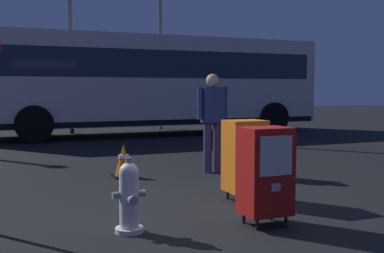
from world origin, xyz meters
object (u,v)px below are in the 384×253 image
(bus_near, at_px, (152,80))
(newspaper_box_secondary, at_px, (245,156))
(newspaper_box_primary, at_px, (265,171))
(pedestrian, at_px, (212,117))
(traffic_cone, at_px, (124,161))
(fire_hydrant, at_px, (129,197))

(bus_near, bearing_deg, newspaper_box_secondary, -100.99)
(newspaper_box_primary, relative_size, pedestrian, 0.61)
(bus_near, bearing_deg, newspaper_box_primary, -101.81)
(traffic_cone, height_order, bus_near, bus_near)
(pedestrian, relative_size, bus_near, 0.16)
(newspaper_box_primary, xyz_separation_m, bus_near, (2.04, 10.24, 1.14))
(pedestrian, distance_m, traffic_cone, 1.66)
(fire_hydrant, height_order, newspaper_box_primary, newspaper_box_primary)
(newspaper_box_secondary, distance_m, traffic_cone, 2.44)
(fire_hydrant, xyz_separation_m, newspaper_box_secondary, (1.72, 0.80, 0.22))
(pedestrian, xyz_separation_m, traffic_cone, (-1.50, 0.15, -0.69))
(newspaper_box_secondary, height_order, bus_near, bus_near)
(fire_hydrant, xyz_separation_m, bus_near, (3.41, 9.96, 1.36))
(pedestrian, bearing_deg, traffic_cone, 174.15)
(newspaper_box_primary, bearing_deg, fire_hydrant, 168.57)
(newspaper_box_secondary, bearing_deg, fire_hydrant, -155.15)
(newspaper_box_secondary, xyz_separation_m, traffic_cone, (-1.01, 2.20, -0.31))
(newspaper_box_primary, distance_m, traffic_cone, 3.35)
(fire_hydrant, bearing_deg, newspaper_box_secondary, 24.85)
(newspaper_box_primary, distance_m, pedestrian, 3.25)
(traffic_cone, bearing_deg, newspaper_box_primary, -78.52)
(newspaper_box_secondary, relative_size, bus_near, 0.10)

